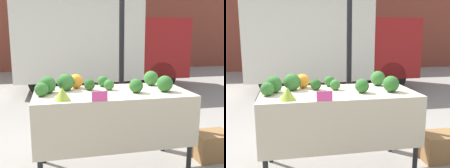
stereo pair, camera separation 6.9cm
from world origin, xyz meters
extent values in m
cube|color=brown|center=(0.00, 8.84, 2.28)|extent=(16.00, 0.60, 4.56)
cylinder|color=black|center=(0.31, 0.80, 1.34)|extent=(0.07, 0.07, 2.67)
cube|color=silver|center=(0.04, 4.62, 1.44)|extent=(3.15, 2.09, 2.16)
cube|color=maroon|center=(2.27, 4.62, 1.13)|extent=(1.31, 1.92, 1.56)
cylinder|color=black|center=(2.14, 3.77, 0.39)|extent=(0.79, 0.22, 0.79)
cylinder|color=black|center=(2.14, 5.47, 0.39)|extent=(0.79, 0.22, 0.79)
cylinder|color=black|center=(-0.83, 3.77, 0.39)|extent=(0.79, 0.22, 0.79)
cylinder|color=black|center=(-0.83, 5.47, 0.39)|extent=(0.79, 0.22, 0.79)
cube|color=beige|center=(0.00, 0.00, 0.88)|extent=(1.62, 0.79, 0.03)
cube|color=beige|center=(0.00, -0.39, 0.62)|extent=(1.62, 0.01, 0.49)
cylinder|color=black|center=(-0.75, -0.34, 0.43)|extent=(0.05, 0.05, 0.87)
cylinder|color=black|center=(0.75, -0.34, 0.43)|extent=(0.05, 0.05, 0.87)
cylinder|color=black|center=(-0.75, 0.34, 0.43)|extent=(0.05, 0.05, 0.87)
cylinder|color=black|center=(0.75, 0.34, 0.43)|extent=(0.05, 0.05, 0.87)
sphere|color=orange|center=(-0.36, 0.26, 0.98)|extent=(0.16, 0.16, 0.16)
cone|color=#93B238|center=(-0.52, -0.27, 0.96)|extent=(0.15, 0.15, 0.12)
sphere|color=#2D6628|center=(0.23, -0.11, 0.97)|extent=(0.15, 0.15, 0.15)
sphere|color=#336B2D|center=(-0.02, 0.08, 0.96)|extent=(0.11, 0.11, 0.11)
sphere|color=#336B2D|center=(0.52, 0.24, 0.98)|extent=(0.17, 0.17, 0.17)
sphere|color=#2D6628|center=(0.54, -0.13, 0.98)|extent=(0.17, 0.17, 0.17)
sphere|color=#336B2D|center=(-0.47, 0.15, 0.99)|extent=(0.18, 0.18, 0.18)
sphere|color=#23511E|center=(-0.22, 0.12, 0.96)|extent=(0.12, 0.12, 0.12)
sphere|color=#336B2D|center=(-0.05, 0.29, 0.96)|extent=(0.13, 0.13, 0.13)
sphere|color=#336B2D|center=(-0.72, -0.07, 0.97)|extent=(0.14, 0.14, 0.14)
sphere|color=#2D6628|center=(-0.66, 0.06, 0.98)|extent=(0.17, 0.17, 0.17)
sphere|color=#336B2D|center=(-0.69, 0.25, 0.96)|extent=(0.12, 0.12, 0.12)
cube|color=#EF4793|center=(-0.20, -0.38, 0.94)|extent=(0.15, 0.01, 0.09)
cube|color=olive|center=(1.25, 0.02, 0.16)|extent=(0.44, 0.34, 0.32)
camera|label=1|loc=(-0.58, -2.64, 1.49)|focal=42.00mm
camera|label=2|loc=(-0.51, -2.66, 1.49)|focal=42.00mm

